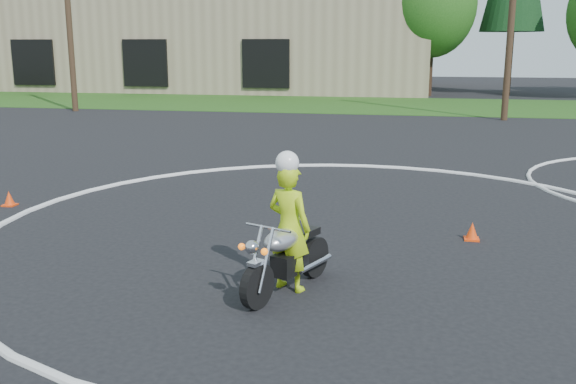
# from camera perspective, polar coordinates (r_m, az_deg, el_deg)

# --- Properties ---
(ground) EXTENTS (120.00, 120.00, 0.00)m
(ground) POSITION_cam_1_polar(r_m,az_deg,el_deg) (8.43, 1.97, -8.98)
(ground) COLOR black
(ground) RESTS_ON ground
(grass_strip) EXTENTS (120.00, 10.00, 0.02)m
(grass_strip) POSITION_cam_1_polar(r_m,az_deg,el_deg) (34.89, 9.18, 7.63)
(grass_strip) COLOR #1E4714
(grass_strip) RESTS_ON ground
(course_markings) EXTENTS (19.05, 19.05, 0.12)m
(course_markings) POSITION_cam_1_polar(r_m,az_deg,el_deg) (12.51, 15.10, -2.04)
(course_markings) COLOR silver
(course_markings) RESTS_ON ground
(primary_motorcycle) EXTENTS (0.98, 1.79, 1.00)m
(primary_motorcycle) POSITION_cam_1_polar(r_m,az_deg,el_deg) (8.29, -0.15, -5.78)
(primary_motorcycle) COLOR black
(primary_motorcycle) RESTS_ON ground
(rider_primary_grp) EXTENTS (0.72, 0.61, 1.85)m
(rider_primary_grp) POSITION_cam_1_polar(r_m,az_deg,el_deg) (8.29, 0.09, -2.82)
(rider_primary_grp) COLOR #B8E017
(rider_primary_grp) RESTS_ON ground
(traffic_cones) EXTENTS (21.10, 8.88, 0.30)m
(traffic_cones) POSITION_cam_1_polar(r_m,az_deg,el_deg) (10.68, 22.54, -4.45)
(traffic_cones) COLOR #FF420D
(traffic_cones) RESTS_ON ground
(warehouse) EXTENTS (41.00, 17.00, 8.30)m
(warehouse) POSITION_cam_1_polar(r_m,az_deg,el_deg) (51.45, -11.11, 13.85)
(warehouse) COLOR tan
(warehouse) RESTS_ON ground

